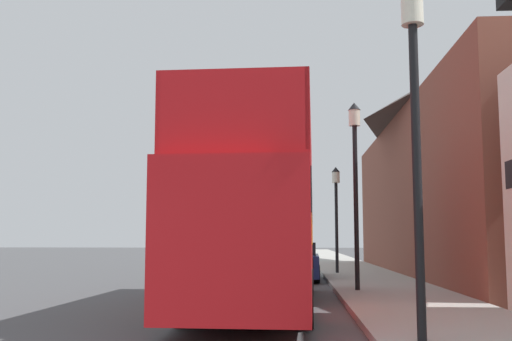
{
  "coord_description": "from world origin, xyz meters",
  "views": [
    {
      "loc": [
        4.1,
        -4.71,
        1.56
      ],
      "look_at": [
        3.32,
        7.48,
        2.94
      ],
      "focal_mm": 42.0,
      "sensor_mm": 36.0,
      "label": 1
    }
  ],
  "objects": [
    {
      "name": "ground_plane",
      "position": [
        0.0,
        21.0,
        0.0
      ],
      "size": [
        144.0,
        144.0,
        0.0
      ],
      "primitive_type": "plane",
      "color": "#4C4C4F"
    },
    {
      "name": "sidewalk",
      "position": [
        6.79,
        18.0,
        0.07
      ],
      "size": [
        3.1,
        108.0,
        0.14
      ],
      "color": "#ADAAA3",
      "rests_on": "ground_plane"
    },
    {
      "name": "brick_terrace_rear",
      "position": [
        11.34,
        20.74,
        4.53
      ],
      "size": [
        6.0,
        23.77,
        9.06
      ],
      "color": "brown",
      "rests_on": "ground_plane"
    },
    {
      "name": "tour_bus",
      "position": [
        3.3,
        8.93,
        1.83
      ],
      "size": [
        2.72,
        9.89,
        4.17
      ],
      "rotation": [
        0.0,
        0.0,
        -0.03
      ],
      "color": "red",
      "rests_on": "ground_plane"
    },
    {
      "name": "parked_car_ahead_of_bus",
      "position": [
        4.09,
        17.62,
        0.66
      ],
      "size": [
        1.93,
        4.05,
        1.39
      ],
      "rotation": [
        0.0,
        0.0,
        -0.03
      ],
      "color": "navy",
      "rests_on": "ground_plane"
    },
    {
      "name": "lamp_post_nearest",
      "position": [
        5.84,
        3.83,
        3.67
      ],
      "size": [
        0.35,
        0.35,
        5.17
      ],
      "color": "black",
      "rests_on": "sidewalk"
    },
    {
      "name": "lamp_post_second",
      "position": [
        5.83,
        12.1,
        3.71
      ],
      "size": [
        0.35,
        0.35,
        5.25
      ],
      "color": "black",
      "rests_on": "sidewalk"
    },
    {
      "name": "lamp_post_third",
      "position": [
        5.86,
        20.37,
        3.19
      ],
      "size": [
        0.35,
        0.35,
        4.39
      ],
      "color": "black",
      "rests_on": "sidewalk"
    }
  ]
}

